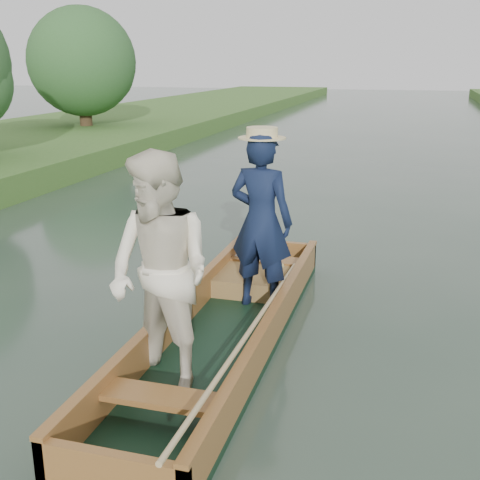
# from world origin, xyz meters

# --- Properties ---
(ground) EXTENTS (120.00, 120.00, 0.00)m
(ground) POSITION_xyz_m (0.00, 0.00, 0.00)
(ground) COLOR #283D30
(ground) RESTS_ON ground
(trees_far) EXTENTS (23.07, 14.87, 4.68)m
(trees_far) POSITION_xyz_m (-0.55, 9.76, 2.64)
(trees_far) COLOR #47331E
(trees_far) RESTS_ON ground
(punt) EXTENTS (1.39, 5.15, 2.14)m
(punt) POSITION_xyz_m (-0.07, -0.22, 0.83)
(punt) COLOR black
(punt) RESTS_ON ground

